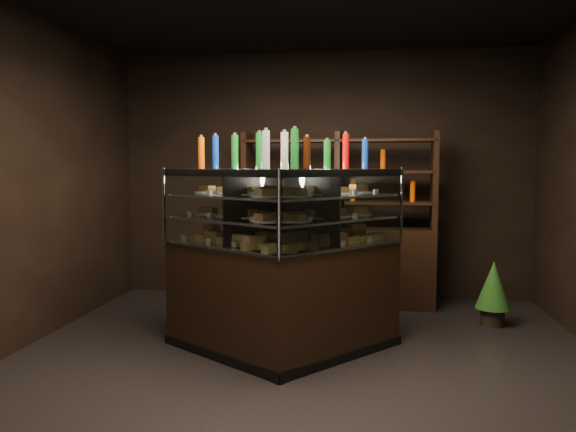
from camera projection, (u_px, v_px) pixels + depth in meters
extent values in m
plane|color=black|center=(302.00, 364.00, 4.58)|extent=(5.00, 5.00, 0.00)
cube|color=black|center=(323.00, 175.00, 6.92)|extent=(5.00, 0.02, 3.00)
cube|color=black|center=(231.00, 198.00, 1.98)|extent=(5.00, 0.02, 3.00)
cube|color=black|center=(10.00, 179.00, 4.77)|extent=(0.02, 5.00, 3.00)
cube|color=black|center=(315.00, 299.00, 4.85)|extent=(1.48, 1.54, 0.93)
cube|color=black|center=(315.00, 347.00, 4.88)|extent=(1.52, 1.58, 0.08)
cube|color=black|center=(316.00, 173.00, 4.75)|extent=(1.48, 1.54, 0.06)
cube|color=silver|center=(316.00, 245.00, 4.80)|extent=(1.40, 1.46, 0.02)
cube|color=silver|center=(316.00, 219.00, 4.79)|extent=(1.40, 1.46, 0.02)
cube|color=silver|center=(316.00, 196.00, 4.77)|extent=(1.40, 1.46, 0.02)
cube|color=white|center=(347.00, 210.00, 4.50)|extent=(0.95, 1.07, 0.66)
cylinder|color=silver|center=(401.00, 206.00, 4.98)|extent=(0.03, 0.03, 0.68)
cylinder|color=silver|center=(279.00, 215.00, 4.04)|extent=(0.03, 0.03, 0.68)
cube|color=black|center=(249.00, 299.00, 4.86)|extent=(1.57, 1.41, 0.93)
cube|color=black|center=(249.00, 347.00, 4.89)|extent=(1.62, 1.45, 0.08)
cube|color=black|center=(248.00, 173.00, 4.76)|extent=(1.57, 1.41, 0.06)
cube|color=silver|center=(248.00, 245.00, 4.81)|extent=(1.49, 1.33, 0.02)
cube|color=silver|center=(248.00, 219.00, 4.79)|extent=(1.49, 1.33, 0.02)
cube|color=silver|center=(248.00, 196.00, 4.78)|extent=(1.49, 1.33, 0.02)
cube|color=white|center=(215.00, 210.00, 4.52)|extent=(1.16, 0.84, 0.66)
cylinder|color=silver|center=(279.00, 215.00, 4.04)|extent=(0.03, 0.03, 0.68)
cylinder|color=silver|center=(164.00, 206.00, 5.01)|extent=(0.03, 0.03, 0.68)
cube|color=#D0884A|center=(264.00, 247.00, 4.38)|extent=(0.19, 0.19, 0.06)
cube|color=#D0884A|center=(280.00, 245.00, 4.49)|extent=(0.19, 0.19, 0.06)
cube|color=#D0884A|center=(296.00, 243.00, 4.61)|extent=(0.19, 0.19, 0.06)
cube|color=#D0884A|center=(311.00, 242.00, 4.72)|extent=(0.19, 0.19, 0.06)
cube|color=#D0884A|center=(326.00, 240.00, 4.83)|extent=(0.19, 0.19, 0.06)
cube|color=#D0884A|center=(339.00, 238.00, 4.94)|extent=(0.19, 0.19, 0.06)
cube|color=#D0884A|center=(352.00, 237.00, 5.05)|extent=(0.19, 0.19, 0.06)
cube|color=#D0884A|center=(365.00, 235.00, 5.17)|extent=(0.19, 0.19, 0.06)
cylinder|color=white|center=(267.00, 221.00, 4.43)|extent=(0.24, 0.24, 0.02)
cube|color=#D0884A|center=(267.00, 217.00, 4.43)|extent=(0.18, 0.18, 0.05)
cylinder|color=white|center=(292.00, 219.00, 4.61)|extent=(0.24, 0.24, 0.02)
cube|color=#D0884A|center=(292.00, 215.00, 4.60)|extent=(0.18, 0.18, 0.05)
cylinder|color=white|center=(316.00, 217.00, 4.78)|extent=(0.24, 0.24, 0.02)
cube|color=#D0884A|center=(316.00, 213.00, 4.78)|extent=(0.18, 0.18, 0.05)
cylinder|color=white|center=(338.00, 215.00, 4.96)|extent=(0.24, 0.24, 0.02)
cube|color=#D0884A|center=(338.00, 212.00, 4.96)|extent=(0.18, 0.18, 0.05)
cylinder|color=white|center=(358.00, 214.00, 5.14)|extent=(0.24, 0.24, 0.02)
cube|color=#D0884A|center=(358.00, 210.00, 5.14)|extent=(0.18, 0.18, 0.05)
cylinder|color=white|center=(266.00, 196.00, 4.41)|extent=(0.24, 0.24, 0.02)
cube|color=#D0884A|center=(266.00, 192.00, 4.41)|extent=(0.18, 0.18, 0.05)
cylinder|color=white|center=(292.00, 195.00, 4.59)|extent=(0.24, 0.24, 0.02)
cube|color=#D0884A|center=(292.00, 191.00, 4.59)|extent=(0.18, 0.18, 0.05)
cylinder|color=white|center=(316.00, 194.00, 4.77)|extent=(0.24, 0.24, 0.02)
cube|color=#D0884A|center=(316.00, 190.00, 4.76)|extent=(0.18, 0.18, 0.05)
cylinder|color=white|center=(338.00, 193.00, 4.94)|extent=(0.24, 0.24, 0.02)
cube|color=#D0884A|center=(338.00, 189.00, 4.94)|extent=(0.18, 0.18, 0.05)
cylinder|color=white|center=(358.00, 192.00, 5.12)|extent=(0.24, 0.24, 0.02)
cube|color=#D0884A|center=(358.00, 188.00, 5.12)|extent=(0.18, 0.18, 0.05)
cube|color=#D0884A|center=(201.00, 235.00, 5.19)|extent=(0.20, 0.18, 0.06)
cube|color=#D0884A|center=(213.00, 236.00, 5.07)|extent=(0.20, 0.18, 0.06)
cube|color=#D0884A|center=(225.00, 238.00, 4.96)|extent=(0.20, 0.18, 0.06)
cube|color=#D0884A|center=(238.00, 240.00, 4.84)|extent=(0.20, 0.18, 0.06)
cube|color=#D0884A|center=(252.00, 241.00, 4.73)|extent=(0.20, 0.18, 0.06)
cube|color=#D0884A|center=(266.00, 243.00, 4.61)|extent=(0.20, 0.18, 0.06)
cube|color=#D0884A|center=(281.00, 245.00, 4.49)|extent=(0.20, 0.18, 0.06)
cube|color=#D0884A|center=(297.00, 247.00, 4.38)|extent=(0.20, 0.18, 0.06)
cylinder|color=white|center=(208.00, 214.00, 5.16)|extent=(0.24, 0.24, 0.02)
cube|color=#D0884A|center=(208.00, 210.00, 5.16)|extent=(0.19, 0.17, 0.05)
cylinder|color=white|center=(227.00, 215.00, 4.98)|extent=(0.24, 0.24, 0.02)
cube|color=#D0884A|center=(227.00, 211.00, 4.97)|extent=(0.19, 0.17, 0.05)
cylinder|color=white|center=(248.00, 217.00, 4.79)|extent=(0.24, 0.24, 0.02)
cube|color=#D0884A|center=(248.00, 213.00, 4.79)|extent=(0.19, 0.17, 0.05)
cylinder|color=white|center=(270.00, 219.00, 4.61)|extent=(0.24, 0.24, 0.02)
cube|color=#D0884A|center=(270.00, 215.00, 4.61)|extent=(0.19, 0.17, 0.05)
cylinder|color=white|center=(295.00, 221.00, 4.43)|extent=(0.24, 0.24, 0.02)
cube|color=#D0884A|center=(295.00, 217.00, 4.42)|extent=(0.19, 0.17, 0.05)
cylinder|color=white|center=(208.00, 192.00, 5.14)|extent=(0.24, 0.24, 0.02)
cube|color=#D0884A|center=(208.00, 188.00, 5.14)|extent=(0.19, 0.17, 0.05)
cylinder|color=white|center=(227.00, 193.00, 4.96)|extent=(0.24, 0.24, 0.02)
cube|color=#D0884A|center=(227.00, 189.00, 4.96)|extent=(0.19, 0.17, 0.05)
cylinder|color=white|center=(248.00, 194.00, 4.78)|extent=(0.24, 0.24, 0.02)
cube|color=#D0884A|center=(248.00, 190.00, 4.77)|extent=(0.19, 0.17, 0.05)
cylinder|color=white|center=(270.00, 195.00, 4.59)|extent=(0.24, 0.24, 0.02)
cube|color=#D0884A|center=(270.00, 191.00, 4.59)|extent=(0.19, 0.17, 0.05)
cylinder|color=white|center=(295.00, 196.00, 4.41)|extent=(0.24, 0.24, 0.02)
cube|color=#D0884A|center=(295.00, 192.00, 4.40)|extent=(0.19, 0.17, 0.05)
cylinder|color=yellow|center=(261.00, 151.00, 4.34)|extent=(0.06, 0.06, 0.28)
cylinder|color=silver|center=(261.00, 132.00, 4.33)|extent=(0.03, 0.03, 0.02)
cylinder|color=black|center=(284.00, 152.00, 4.50)|extent=(0.06, 0.06, 0.28)
cylinder|color=silver|center=(284.00, 133.00, 4.49)|extent=(0.03, 0.03, 0.02)
cylinder|color=#B20C0A|center=(306.00, 152.00, 4.66)|extent=(0.06, 0.06, 0.28)
cylinder|color=silver|center=(306.00, 134.00, 4.64)|extent=(0.03, 0.03, 0.02)
cylinder|color=#D8590A|center=(326.00, 153.00, 4.81)|extent=(0.06, 0.06, 0.28)
cylinder|color=silver|center=(326.00, 135.00, 4.80)|extent=(0.03, 0.03, 0.02)
cylinder|color=#0F38B2|center=(345.00, 153.00, 4.97)|extent=(0.06, 0.06, 0.28)
cylinder|color=silver|center=(345.00, 136.00, 4.96)|extent=(0.03, 0.03, 0.02)
cylinder|color=#147223|center=(363.00, 153.00, 5.13)|extent=(0.06, 0.06, 0.28)
cylinder|color=silver|center=(363.00, 137.00, 5.11)|extent=(0.03, 0.03, 0.02)
cylinder|color=yellow|center=(203.00, 154.00, 5.15)|extent=(0.06, 0.06, 0.28)
cylinder|color=silver|center=(203.00, 137.00, 5.14)|extent=(0.03, 0.03, 0.02)
cylinder|color=black|center=(220.00, 153.00, 4.99)|extent=(0.06, 0.06, 0.28)
cylinder|color=silver|center=(220.00, 136.00, 4.97)|extent=(0.03, 0.03, 0.02)
cylinder|color=#B20C0A|center=(238.00, 153.00, 4.83)|extent=(0.06, 0.06, 0.28)
cylinder|color=silver|center=(238.00, 135.00, 4.81)|extent=(0.03, 0.03, 0.02)
cylinder|color=#D8590A|center=(257.00, 152.00, 4.66)|extent=(0.06, 0.06, 0.28)
cylinder|color=silver|center=(257.00, 134.00, 4.65)|extent=(0.03, 0.03, 0.02)
cylinder|color=#0F38B2|center=(278.00, 152.00, 4.50)|extent=(0.06, 0.06, 0.28)
cylinder|color=silver|center=(278.00, 133.00, 4.49)|extent=(0.03, 0.03, 0.02)
cylinder|color=#147223|center=(300.00, 151.00, 4.34)|extent=(0.06, 0.06, 0.28)
cylinder|color=silver|center=(300.00, 132.00, 4.32)|extent=(0.03, 0.03, 0.02)
cylinder|color=black|center=(492.00, 317.00, 5.69)|extent=(0.23, 0.23, 0.17)
cone|color=#1B4E16|center=(493.00, 285.00, 5.66)|extent=(0.35, 0.35, 0.49)
cone|color=#1B4E16|center=(494.00, 269.00, 5.65)|extent=(0.27, 0.27, 0.34)
cube|color=black|center=(338.00, 266.00, 6.54)|extent=(2.23, 0.51, 0.90)
cube|color=black|center=(247.00, 180.00, 6.64)|extent=(0.08, 0.38, 1.10)
cube|color=black|center=(338.00, 180.00, 6.45)|extent=(0.08, 0.38, 1.10)
cube|color=black|center=(434.00, 181.00, 6.27)|extent=(0.08, 0.38, 1.10)
cube|color=black|center=(338.00, 202.00, 6.48)|extent=(2.18, 0.47, 0.03)
cube|color=black|center=(338.00, 172.00, 6.45)|extent=(2.18, 0.47, 0.03)
cube|color=black|center=(339.00, 141.00, 6.41)|extent=(2.18, 0.47, 0.03)
cylinder|color=yellow|center=(267.00, 191.00, 6.61)|extent=(0.06, 0.06, 0.22)
cylinder|color=black|center=(295.00, 191.00, 6.55)|extent=(0.06, 0.06, 0.22)
cylinder|color=#B20C0A|center=(324.00, 191.00, 6.49)|extent=(0.06, 0.06, 0.22)
cylinder|color=#D8590A|center=(353.00, 191.00, 6.44)|extent=(0.06, 0.06, 0.22)
cylinder|color=#0F38B2|center=(382.00, 191.00, 6.38)|extent=(0.06, 0.06, 0.22)
cylinder|color=#147223|center=(413.00, 192.00, 6.32)|extent=(0.06, 0.06, 0.22)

